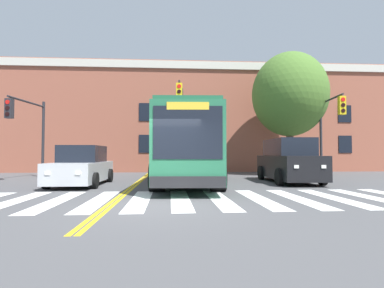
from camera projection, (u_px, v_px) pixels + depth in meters
ground_plane at (159, 205)px, 8.14m from camera, size 120.00×120.00×0.00m
crosswalk at (180, 200)px, 9.19m from camera, size 15.38×4.48×0.01m
lane_line_yellow_inner at (149, 172)px, 23.02m from camera, size 0.12×36.00×0.01m
lane_line_yellow_outer at (151, 172)px, 23.03m from camera, size 0.12×36.00×0.01m
city_bus at (187, 147)px, 14.51m from camera, size 3.17×10.62×3.29m
car_silver_near_lane at (82, 167)px, 13.61m from camera, size 2.13×4.73×1.79m
car_black_far_lane at (288, 161)px, 14.99m from camera, size 2.32×5.15×2.17m
car_teal_behind_bus at (183, 159)px, 23.41m from camera, size 2.28×4.86×2.14m
traffic_light_near_corner at (329, 121)px, 17.78m from camera, size 0.58×3.20×5.02m
traffic_light_far_corner at (29, 123)px, 16.75m from camera, size 0.59×3.48×4.61m
traffic_light_overhead at (181, 113)px, 18.79m from camera, size 0.52×3.72×5.87m
street_tree_curbside_large at (289, 95)px, 20.34m from camera, size 6.12×6.65×8.30m
building_facade at (150, 122)px, 27.75m from camera, size 40.09×9.10×8.85m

